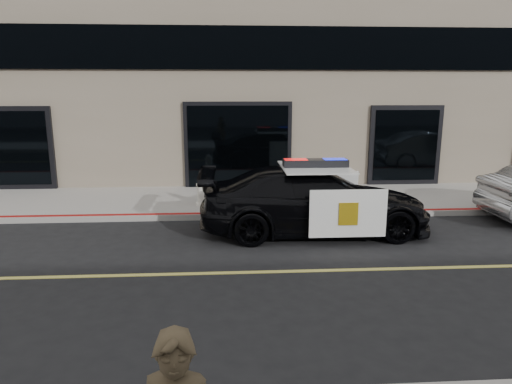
{
  "coord_description": "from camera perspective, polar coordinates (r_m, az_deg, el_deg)",
  "views": [
    {
      "loc": [
        -1.34,
        -7.71,
        3.22
      ],
      "look_at": [
        -0.72,
        2.2,
        1.0
      ],
      "focal_mm": 32.0,
      "sensor_mm": 36.0,
      "label": 1
    }
  ],
  "objects": [
    {
      "name": "fire_hydrant",
      "position": [
        12.51,
        -6.81,
        -0.05
      ],
      "size": [
        0.34,
        0.47,
        0.75
      ],
      "color": "silver",
      "rests_on": "sidewalk_n"
    },
    {
      "name": "police_car",
      "position": [
        10.51,
        7.31,
        -0.99
      ],
      "size": [
        2.4,
        5.24,
        1.71
      ],
      "color": "black",
      "rests_on": "ground"
    },
    {
      "name": "building_n",
      "position": [
        18.47,
        0.67,
        21.25
      ],
      "size": [
        60.0,
        7.0,
        12.0
      ],
      "primitive_type": "cube",
      "color": "#756856",
      "rests_on": "ground"
    },
    {
      "name": "ground",
      "position": [
        8.46,
        5.89,
        -9.83
      ],
      "size": [
        120.0,
        120.0,
        0.0
      ],
      "primitive_type": "plane",
      "color": "black",
      "rests_on": "ground"
    },
    {
      "name": "sidewalk_n",
      "position": [
        13.41,
        2.26,
        -0.98
      ],
      "size": [
        60.0,
        3.5,
        0.15
      ],
      "primitive_type": "cube",
      "color": "gray",
      "rests_on": "ground"
    }
  ]
}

